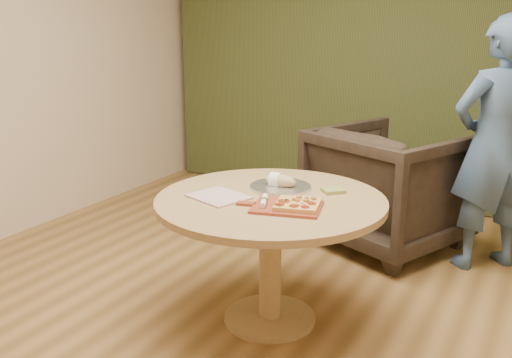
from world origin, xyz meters
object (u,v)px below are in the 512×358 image
Objects in this scene: pizza_paddle at (285,207)px; cutlery_roll at (264,201)px; flatbread_pizza at (297,204)px; bread_roll at (279,181)px; person_standing at (494,146)px; serving_tray at (280,187)px; pedestal_table at (270,222)px; armchair at (390,181)px.

pizza_paddle is 2.47× the size of cutlery_roll.
bread_roll is at bearing 130.08° from flatbread_pizza.
pizza_paddle is 0.27× the size of person_standing.
flatbread_pizza is at bearing -1.98° from pizza_paddle.
pizza_paddle is at bearing -60.00° from serving_tray.
person_standing is (0.97, 1.42, 0.26)m from pedestal_table.
person_standing is at bearing 47.77° from pizza_paddle.
flatbread_pizza is 1.38× the size of bread_roll.
flatbread_pizza is 0.75× the size of serving_tray.
flatbread_pizza reaches higher than serving_tray.
armchair is at bearing 71.57° from pizza_paddle.
armchair reaches higher than pizza_paddle.
serving_tray is 0.20× the size of person_standing.
bread_roll is (-0.01, 0.00, 0.04)m from serving_tray.
serving_tray is at bearing 7.17° from person_standing.
person_standing reaches higher than cutlery_roll.
flatbread_pizza reaches higher than pizza_paddle.
bread_roll is 0.11× the size of person_standing.
cutlery_roll is 0.35m from bread_roll.
cutlery_roll is at bearing -76.18° from pedestal_table.
flatbread_pizza reaches higher than cutlery_roll.
pedestal_table is 0.29m from flatbread_pizza.
bread_roll is 1.60m from person_standing.
serving_tray is at bearing 100.03° from armchair.
pizza_paddle is 2.44× the size of bread_roll.
pizza_paddle is at bearing 109.01° from armchair.
pedestal_table is 6.60× the size of bread_roll.
pizza_paddle is at bearing 18.47° from person_standing.
flatbread_pizza is at bearing 20.13° from person_standing.
bread_roll is at bearing 106.97° from pizza_paddle.
person_standing is (0.70, -0.06, 0.36)m from armchair.
armchair is (0.23, 1.63, -0.27)m from cutlery_roll.
cutlery_roll is at bearing -78.20° from serving_tray.
cutlery_roll is 1.83m from person_standing.
armchair reaches higher than serving_tray.
cutlery_roll is 1.66m from armchair.
pizza_paddle is 0.46× the size of armchair.
cutlery_roll is 0.99× the size of bread_roll.
pizza_paddle is 1.75m from person_standing.
serving_tray is 0.04m from bread_roll.
pedestal_table is 1.25× the size of armchair.
cutlery_roll reaches higher than pizza_paddle.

